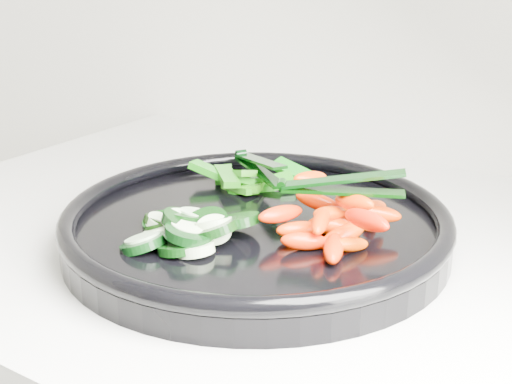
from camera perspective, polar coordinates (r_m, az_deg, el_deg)
The scene contains 6 objects.
veggie_tray at distance 0.69m, azimuth 0.00°, elevation -2.71°, with size 0.41×0.41×0.04m.
cucumber_pile at distance 0.65m, azimuth -5.61°, elevation -2.87°, with size 0.12×0.12×0.04m.
carrot_pile at distance 0.65m, azimuth 6.39°, elevation -2.15°, with size 0.14×0.15×0.06m.
pepper_pile at distance 0.78m, azimuth -0.47°, elevation 1.04°, with size 0.14×0.10×0.04m.
tong_carrot at distance 0.64m, azimuth 6.63°, elevation 0.55°, with size 0.11×0.06×0.02m.
tong_pepper at distance 0.77m, azimuth 0.18°, elevation 2.17°, with size 0.10×0.08×0.02m.
Camera 1 is at (-0.23, 1.13, 1.22)m, focal length 50.00 mm.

